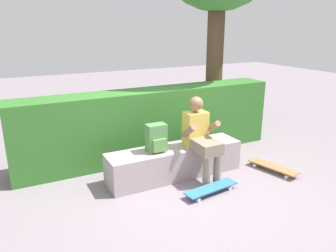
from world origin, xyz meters
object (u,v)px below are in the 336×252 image
object	(u,v)px
skateboard_near_person	(211,188)
person_skater	(201,136)
skateboard_beside_bench	(273,167)
backpack_on_bench	(156,138)
bench_main	(175,162)

from	to	relation	value
skateboard_near_person	person_skater	bearing A→B (deg)	75.54
person_skater	skateboard_beside_bench	distance (m)	1.32
backpack_on_bench	person_skater	bearing A→B (deg)	-19.03
backpack_on_bench	bench_main	bearing A→B (deg)	1.76
bench_main	skateboard_near_person	world-z (taller)	bench_main
skateboard_near_person	backpack_on_bench	distance (m)	1.03
person_skater	backpack_on_bench	world-z (taller)	person_skater
backpack_on_bench	skateboard_beside_bench	bearing A→B (deg)	-17.86
bench_main	person_skater	xyz separation A→B (m)	(0.30, -0.22, 0.43)
person_skater	skateboard_beside_bench	size ratio (longest dim) A/B	1.47
person_skater	skateboard_beside_bench	xyz separation A→B (m)	(1.13, -0.35, -0.58)
person_skater	backpack_on_bench	size ratio (longest dim) A/B	3.02
skateboard_beside_bench	backpack_on_bench	size ratio (longest dim) A/B	2.06
bench_main	skateboard_beside_bench	world-z (taller)	bench_main
bench_main	skateboard_beside_bench	size ratio (longest dim) A/B	2.51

